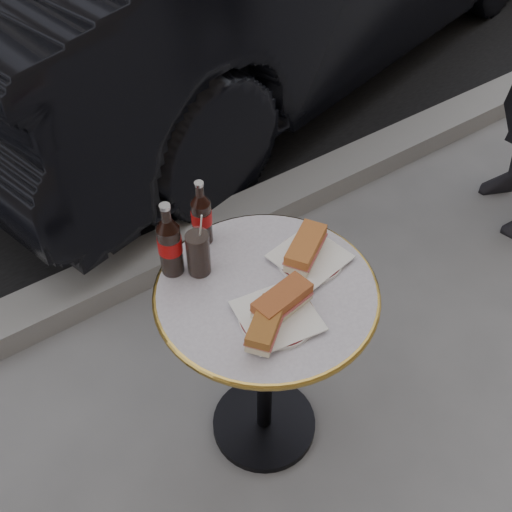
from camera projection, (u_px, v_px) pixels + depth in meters
ground at (264, 425)px, 2.27m from camera, size 80.00×80.00×0.00m
curb at (143, 264)px, 2.75m from camera, size 40.00×0.20×0.12m
bistro_table at (265, 366)px, 2.01m from camera, size 0.62×0.62×0.73m
plate_left at (277, 317)px, 1.67m from camera, size 0.26×0.26×0.01m
plate_right at (310, 258)px, 1.82m from camera, size 0.19×0.19×0.01m
sandwich_left_a at (266, 326)px, 1.61m from camera, size 0.16×0.15×0.05m
sandwich_left_b at (282, 302)px, 1.66m from camera, size 0.17×0.10×0.06m
sandwich_right at (306, 249)px, 1.79m from camera, size 0.18×0.16×0.06m
cola_bottle_left at (169, 239)px, 1.71m from camera, size 0.09×0.09×0.24m
cola_bottle_right at (201, 212)px, 1.80m from camera, size 0.06×0.06×0.22m
cola_glass at (198, 253)px, 1.74m from camera, size 0.08×0.08×0.14m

